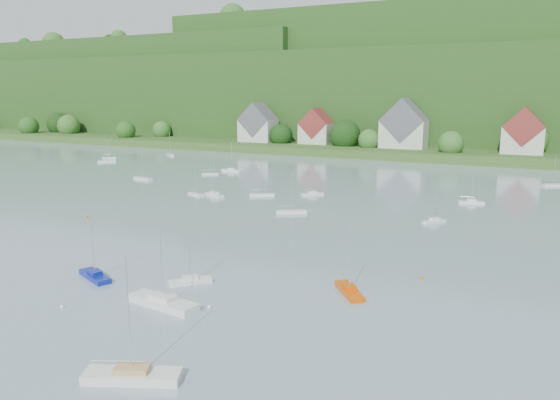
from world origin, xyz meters
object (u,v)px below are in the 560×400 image
object	(u,v)px
near_sailboat_2	(132,375)
near_sailboat_5	(349,290)
near_sailboat_1	(95,275)
near_sailboat_3	(190,280)
near_sailboat_4	(163,302)

from	to	relation	value
near_sailboat_2	near_sailboat_5	world-z (taller)	near_sailboat_2
near_sailboat_1	near_sailboat_3	world-z (taller)	near_sailboat_1
near_sailboat_4	near_sailboat_5	xyz separation A→B (m)	(16.91, 12.49, -0.11)
near_sailboat_4	near_sailboat_2	bearing A→B (deg)	-53.46
near_sailboat_5	near_sailboat_1	bearing A→B (deg)	-110.65
near_sailboat_2	near_sailboat_3	size ratio (longest dim) A/B	1.48
near_sailboat_1	near_sailboat_4	bearing A→B (deg)	9.12
near_sailboat_3	near_sailboat_4	world-z (taller)	near_sailboat_4
near_sailboat_1	near_sailboat_2	bearing A→B (deg)	-15.50
near_sailboat_2	near_sailboat_3	xyz separation A→B (m)	(-9.01, 20.63, -0.10)
near_sailboat_1	near_sailboat_5	xyz separation A→B (m)	(30.20, 9.04, -0.01)
near_sailboat_4	near_sailboat_1	bearing A→B (deg)	173.03
near_sailboat_2	near_sailboat_5	xyz separation A→B (m)	(9.48, 25.93, -0.07)
near_sailboat_2	near_sailboat_3	distance (m)	22.51
near_sailboat_3	near_sailboat_5	distance (m)	19.23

